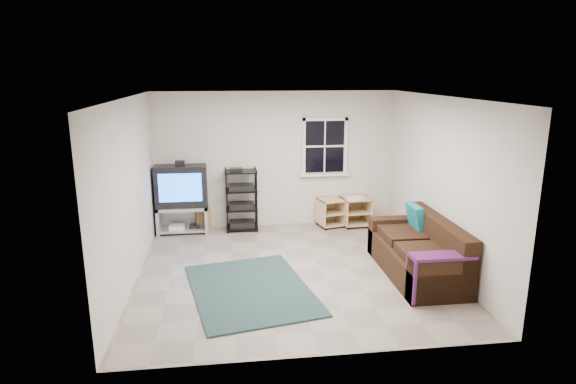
{
  "coord_description": "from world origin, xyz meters",
  "views": [
    {
      "loc": [
        -0.92,
        -6.77,
        2.95
      ],
      "look_at": [
        -0.0,
        0.4,
        1.14
      ],
      "focal_mm": 30.0,
      "sensor_mm": 36.0,
      "label": 1
    }
  ],
  "objects": [
    {
      "name": "paper_bag",
      "position": [
        -1.42,
        2.16,
        0.2
      ],
      "size": [
        0.31,
        0.24,
        0.39
      ],
      "primitive_type": "cube",
      "rotation": [
        0.0,
        0.0,
        0.27
      ],
      "color": "olive",
      "rests_on": "ground"
    },
    {
      "name": "side_table_left",
      "position": [
        1.04,
        2.08,
        0.29
      ],
      "size": [
        0.56,
        0.56,
        0.55
      ],
      "rotation": [
        0.0,
        0.0,
        0.24
      ],
      "color": "#D8B285",
      "rests_on": "ground"
    },
    {
      "name": "side_table_right",
      "position": [
        1.53,
        2.05,
        0.33
      ],
      "size": [
        0.55,
        0.57,
        0.6
      ],
      "rotation": [
        0.0,
        0.0,
        0.07
      ],
      "color": "#D8B285",
      "rests_on": "ground"
    },
    {
      "name": "tv_unit",
      "position": [
        -1.78,
        2.04,
        0.75
      ],
      "size": [
        0.94,
        0.47,
        1.38
      ],
      "color": "#A5A5AD",
      "rests_on": "ground"
    },
    {
      "name": "sofa",
      "position": [
        1.86,
        -0.37,
        0.33
      ],
      "size": [
        0.9,
        2.02,
        0.92
      ],
      "color": "black",
      "rests_on": "ground"
    },
    {
      "name": "av_rack",
      "position": [
        -0.68,
        2.06,
        0.52
      ],
      "size": [
        0.6,
        0.43,
        1.19
      ],
      "color": "black",
      "rests_on": "ground"
    },
    {
      "name": "room",
      "position": [
        0.95,
        2.27,
        1.48
      ],
      "size": [
        4.6,
        4.62,
        4.6
      ],
      "color": "gray",
      "rests_on": "ground"
    },
    {
      "name": "shag_rug",
      "position": [
        -0.66,
        -0.6,
        0.01
      ],
      "size": [
        1.93,
        2.39,
        0.03
      ],
      "primitive_type": "cube",
      "rotation": [
        0.0,
        0.0,
        0.19
      ],
      "color": "black",
      "rests_on": "ground"
    }
  ]
}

